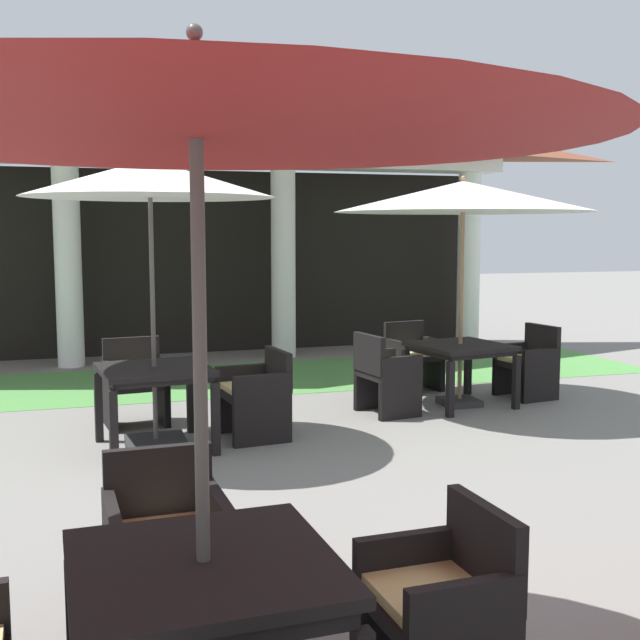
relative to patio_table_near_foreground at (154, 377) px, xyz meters
The scene contains 15 objects.
background_pavilion 5.70m from the patio_table_near_foreground, 80.48° to the left, with size 10.83×3.03×4.26m.
lawn_strip 3.35m from the patio_table_near_foreground, 75.34° to the left, with size 12.63×2.44×0.01m, color #519347.
patio_table_near_foreground is the anchor object (origin of this frame).
patio_umbrella_near_foreground 1.74m from the patio_table_near_foreground, 69.44° to the right, with size 2.23×2.23×2.66m.
patio_chair_near_foreground_east 1.00m from the patio_table_near_foreground, ahead, with size 0.64×0.69×0.84m.
patio_chair_near_foreground_north 1.00m from the patio_table_near_foreground, 96.59° to the left, with size 0.65×0.57×0.88m.
patio_table_mid_right 4.36m from the patio_table_near_foreground, 92.71° to the right, with size 1.03×1.03×0.75m.
patio_umbrella_mid_right 4.71m from the patio_table_near_foreground, 92.71° to the right, with size 2.97×2.97×2.70m.
patio_chair_mid_right_east 4.39m from the patio_table_near_foreground, 79.48° to the right, with size 0.55×0.61×0.82m.
patio_chair_mid_right_north 3.36m from the patio_table_near_foreground, 94.25° to the right, with size 0.60×0.61×0.86m.
patio_table_far_back 3.58m from the patio_table_near_foreground, 13.51° to the left, with size 1.10×1.10×0.70m.
patio_umbrella_far_back 3.96m from the patio_table_near_foreground, 13.51° to the left, with size 2.88×2.88×2.58m.
patio_chair_far_back_west 2.60m from the patio_table_near_foreground, 15.15° to the left, with size 0.60×0.68×0.88m.
patio_chair_far_back_north 3.79m from the patio_table_near_foreground, 28.62° to the left, with size 0.66×0.61×0.84m.
patio_chair_far_back_east 4.58m from the patio_table_near_foreground, 12.58° to the left, with size 0.62×0.66×0.86m.
Camera 1 is at (-1.45, -2.97, 1.98)m, focal length 44.64 mm.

